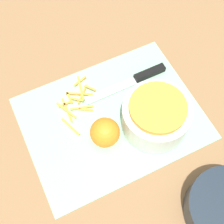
{
  "coord_description": "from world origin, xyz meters",
  "views": [
    {
      "loc": [
        0.15,
        0.31,
        0.71
      ],
      "look_at": [
        0.0,
        0.0,
        0.04
      ],
      "focal_mm": 50.0,
      "sensor_mm": 36.0,
      "label": 1
    }
  ],
  "objects": [
    {
      "name": "knife",
      "position": [
        -0.12,
        -0.07,
        0.01
      ],
      "size": [
        0.23,
        0.02,
        0.02
      ],
      "rotation": [
        0.0,
        0.0,
        0.01
      ],
      "color": "black",
      "rests_on": "cutting_board"
    },
    {
      "name": "bowl_speckled",
      "position": [
        -0.09,
        0.06,
        0.05
      ],
      "size": [
        0.16,
        0.16,
        0.09
      ],
      "color": "silver",
      "rests_on": "cutting_board"
    },
    {
      "name": "peel_pile",
      "position": [
        0.06,
        -0.08,
        0.01
      ],
      "size": [
        0.11,
        0.16,
        0.01
      ],
      "color": "orange",
      "rests_on": "cutting_board"
    },
    {
      "name": "ground_plane",
      "position": [
        0.0,
        0.0,
        0.0
      ],
      "size": [
        4.0,
        4.0,
        0.0
      ],
      "primitive_type": "plane",
      "color": "olive"
    },
    {
      "name": "orange_left",
      "position": [
        0.04,
        0.04,
        0.04
      ],
      "size": [
        0.07,
        0.07,
        0.07
      ],
      "color": "orange",
      "rests_on": "cutting_board"
    },
    {
      "name": "cutting_board",
      "position": [
        0.0,
        0.0,
        0.0
      ],
      "size": [
        0.44,
        0.33,
        0.01
      ],
      "color": "#84B793",
      "rests_on": "ground_plane"
    }
  ]
}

